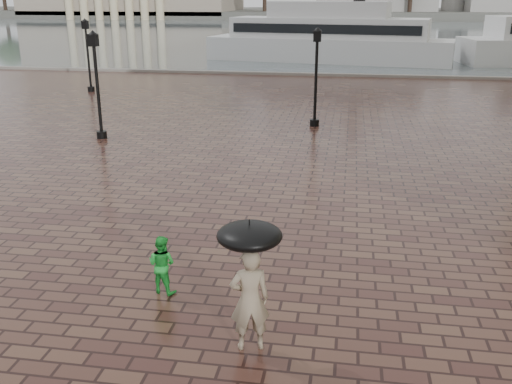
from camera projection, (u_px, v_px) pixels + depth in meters
ground at (161, 238)px, 14.66m from camera, size 300.00×300.00×0.00m
harbour_water at (327, 31)px, 100.45m from camera, size 240.00×240.00×0.00m
quay_edge at (291, 75)px, 44.50m from camera, size 80.00×0.60×0.30m
far_shore at (338, 13)px, 163.53m from camera, size 300.00×60.00×2.00m
street_lamps at (160, 70)px, 28.96m from camera, size 15.44×12.44×4.40m
adult_pedestrian at (250, 300)px, 9.80m from camera, size 0.79×0.63×1.90m
child_pedestrian at (162, 264)px, 11.81m from camera, size 0.71×0.61×1.26m
ferry_near at (328, 37)px, 52.95m from camera, size 23.03×9.19×7.36m
umbrella at (249, 236)px, 9.41m from camera, size 1.10×1.10×1.20m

